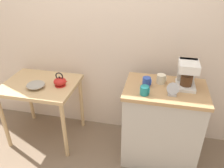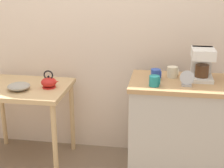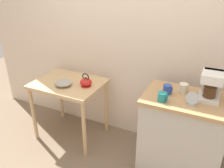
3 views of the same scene
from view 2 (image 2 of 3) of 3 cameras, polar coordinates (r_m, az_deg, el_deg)
ground_plane at (r=3.25m, az=-3.59°, el=-13.63°), size 8.00×8.00×0.00m
back_wall at (r=3.18m, az=-0.57°, el=12.61°), size 4.40×0.10×2.80m
wooden_table at (r=3.15m, az=-14.67°, el=-2.08°), size 0.81×0.63×0.75m
kitchen_counter at (r=2.95m, az=10.68°, el=-7.64°), size 0.79×0.54×0.88m
bowl_stoneware at (r=3.02m, az=-15.44°, el=-0.37°), size 0.19×0.19×0.06m
teakettle at (r=3.01m, az=-10.58°, el=0.31°), size 0.17×0.14×0.16m
coffee_maker at (r=2.83m, az=14.96°, el=3.54°), size 0.18×0.22×0.26m
mug_dark_teal at (r=2.62m, az=7.19°, el=0.51°), size 0.09×0.08×0.08m
mug_small_cream at (r=2.86m, az=10.18°, el=1.99°), size 0.09×0.09×0.09m
mug_blue at (r=2.77m, az=7.43°, el=1.60°), size 0.09×0.08×0.09m
table_clock at (r=2.66m, az=12.52°, el=0.78°), size 0.11×0.06×0.12m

